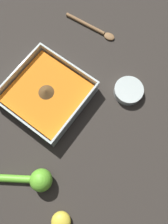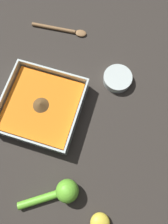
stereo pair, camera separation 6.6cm
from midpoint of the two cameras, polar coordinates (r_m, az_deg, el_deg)
ground_plane at (r=0.72m, az=-10.87°, el=2.87°), size 4.00×4.00×0.00m
square_dish at (r=0.70m, az=-13.62°, el=0.91°), size 0.24×0.24×0.05m
spice_bowl at (r=0.72m, az=6.16°, el=8.25°), size 0.09×0.09×0.03m
lemon_squeezer at (r=0.64m, az=-8.83°, el=-20.56°), size 0.12×0.16×0.06m
lemon_half at (r=0.66m, az=1.02°, el=-27.48°), size 0.05×0.05×0.03m
wooden_spoon at (r=0.83m, az=-8.02°, el=20.21°), size 0.04×0.20×0.01m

